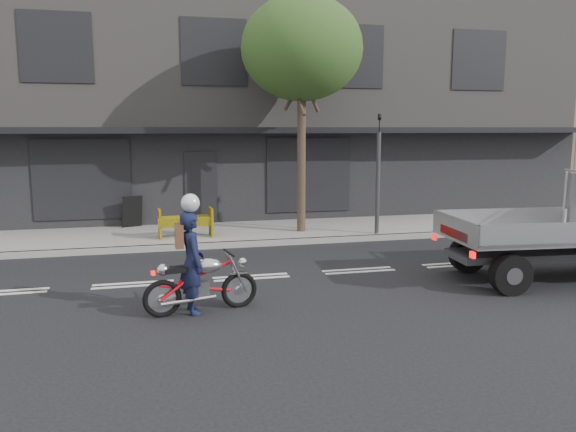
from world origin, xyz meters
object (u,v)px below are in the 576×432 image
(street_tree, at_px, (302,49))
(sandwich_board, at_px, (132,212))
(traffic_light_pole, at_px, (378,181))
(rider, at_px, (192,262))
(motorcycle, at_px, (201,282))
(construction_barrier, at_px, (186,223))

(street_tree, bearing_deg, sandwich_board, 159.42)
(traffic_light_pole, height_order, rider, traffic_light_pole)
(motorcycle, distance_m, construction_barrier, 5.83)
(street_tree, relative_size, traffic_light_pole, 1.93)
(street_tree, xyz_separation_m, construction_barrier, (-3.32, -0.38, -4.71))
(street_tree, bearing_deg, motorcycle, -118.73)
(street_tree, bearing_deg, rider, -119.79)
(street_tree, xyz_separation_m, sandwich_board, (-4.79, 1.80, -4.65))
(street_tree, distance_m, rider, 8.39)
(traffic_light_pole, distance_m, rider, 7.75)
(construction_barrier, height_order, sandwich_board, sandwich_board)
(street_tree, height_order, motorcycle, street_tree)
(construction_barrier, xyz_separation_m, sandwich_board, (-1.48, 2.18, 0.06))
(rider, distance_m, sandwich_board, 8.10)
(sandwich_board, bearing_deg, street_tree, -40.26)
(rider, relative_size, construction_barrier, 1.17)
(rider, relative_size, sandwich_board, 1.83)
(rider, height_order, construction_barrier, rider)
(traffic_light_pole, xyz_separation_m, motorcycle, (-5.40, -5.35, -1.13))
(street_tree, relative_size, construction_barrier, 4.53)
(motorcycle, relative_size, rider, 1.13)
(street_tree, distance_m, motorcycle, 8.52)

